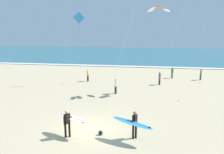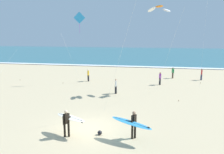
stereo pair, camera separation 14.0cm
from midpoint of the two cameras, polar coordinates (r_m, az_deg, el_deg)
ground_plane at (r=14.67m, az=-6.23°, el=-13.50°), size 160.00×160.00×0.00m
ocean_water at (r=70.89m, az=7.49°, el=6.27°), size 160.00×60.00×0.08m
shoreline_foam at (r=41.45m, az=5.08°, el=2.86°), size 160.00×1.65×0.01m
surfer_lead at (r=13.50m, az=-11.25°, el=-11.07°), size 2.25×1.39×1.71m
surfer_trailing at (r=12.83m, az=5.79°, el=-12.10°), size 2.58×1.41×1.71m
kite_arc_amber_high at (r=23.26m, az=12.66°, el=17.30°), size 3.40×4.29×9.02m
kite_diamond_cobalt_distant at (r=27.15m, az=-8.64°, el=14.90°), size 2.91×0.92×8.83m
bystander_white_top at (r=22.42m, az=1.20°, el=-2.44°), size 0.24×0.49×1.59m
bystander_red_top at (r=31.52m, az=22.88°, el=0.68°), size 0.23×0.49×1.59m
bystander_purple_top at (r=27.00m, az=12.83°, el=-0.36°), size 0.25×0.49×1.59m
bystander_yellow_top at (r=28.53m, az=-6.20°, el=0.48°), size 0.22×0.50×1.59m
bystander_green_top at (r=31.52m, az=16.04°, el=1.13°), size 0.31×0.45×1.59m
beach_ball at (r=13.73m, az=-3.00°, el=-14.60°), size 0.28×0.28×0.28m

